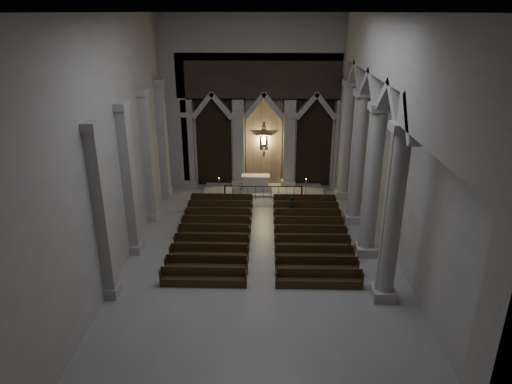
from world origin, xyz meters
TOP-DOWN VIEW (x-y plane):
  - room at (0.00, 0.00)m, footprint 24.00×24.10m
  - sanctuary_wall at (0.00, 11.54)m, footprint 14.00×0.77m
  - right_arcade at (5.50, 1.33)m, footprint 1.00×24.00m
  - left_pilasters at (-6.75, 3.50)m, footprint 0.60×13.00m
  - sanctuary_step at (0.00, 10.60)m, footprint 8.50×2.60m
  - altar at (-0.56, 10.63)m, footprint 2.00×0.80m
  - altar_rail at (-0.00, 8.87)m, footprint 5.33×0.09m
  - candle_stand_left at (-3.08, 9.73)m, footprint 0.21×0.21m
  - candle_stand_right at (2.89, 8.93)m, footprint 0.26×0.26m
  - pews at (-0.00, 2.93)m, footprint 9.46×9.68m
  - worshipper at (1.82, 6.33)m, footprint 0.53×0.42m

SIDE VIEW (x-z plane):
  - sanctuary_step at x=0.00m, z-range 0.00..0.15m
  - pews at x=0.00m, z-range -0.16..0.75m
  - candle_stand_left at x=-3.08m, z-range -0.29..0.98m
  - candle_stand_right at x=2.89m, z-range -0.36..1.20m
  - worshipper at x=1.82m, z-range 0.00..1.28m
  - altar at x=-0.56m, z-range 0.15..1.17m
  - altar_rail at x=0.00m, z-range 0.17..1.22m
  - left_pilasters at x=-6.75m, z-range -0.10..7.92m
  - sanctuary_wall at x=0.00m, z-range 0.62..12.62m
  - room at x=0.00m, z-range 1.60..13.60m
  - right_arcade at x=5.50m, z-range 1.83..13.83m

